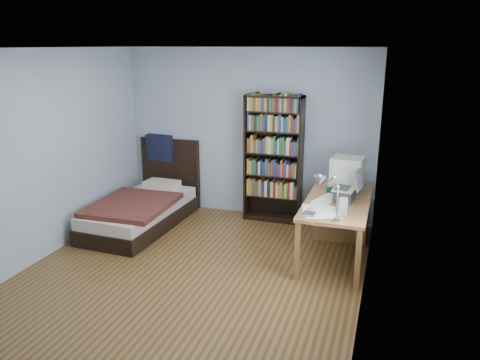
{
  "coord_description": "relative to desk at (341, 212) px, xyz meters",
  "views": [
    {
      "loc": [
        2.06,
        -4.49,
        2.53
      ],
      "look_at": [
        0.4,
        0.52,
        1.0
      ],
      "focal_mm": 35.0,
      "sensor_mm": 36.0,
      "label": 1
    }
  ],
  "objects": [
    {
      "name": "soda_can",
      "position": [
        -0.14,
        -0.27,
        0.37
      ],
      "size": [
        0.06,
        0.06,
        0.11
      ],
      "primitive_type": "cylinder",
      "color": "#083A09",
      "rests_on": "desk"
    },
    {
      "name": "phone_silver",
      "position": [
        -0.24,
        -0.77,
        0.32
      ],
      "size": [
        0.09,
        0.1,
        0.02
      ],
      "primitive_type": "cube",
      "rotation": [
        0.0,
        0.0,
        0.63
      ],
      "color": "silver",
      "rests_on": "desk"
    },
    {
      "name": "external_drive",
      "position": [
        -0.24,
        -1.09,
        0.33
      ],
      "size": [
        0.14,
        0.14,
        0.03
      ],
      "primitive_type": "cube",
      "rotation": [
        0.0,
        0.0,
        -0.02
      ],
      "color": "gray",
      "rests_on": "desk"
    },
    {
      "name": "bed",
      "position": [
        -2.79,
        -0.26,
        -0.16
      ],
      "size": [
        1.05,
        2.04,
        1.16
      ],
      "color": "black",
      "rests_on": "floor"
    },
    {
      "name": "desk",
      "position": [
        0.0,
        0.0,
        0.0
      ],
      "size": [
        0.75,
        1.62,
        0.73
      ],
      "color": "brown",
      "rests_on": "floor"
    },
    {
      "name": "room",
      "position": [
        -1.48,
        -1.4,
        0.84
      ],
      "size": [
        4.2,
        4.24,
        2.5
      ],
      "color": "#4D3116",
      "rests_on": "ground"
    },
    {
      "name": "laptop",
      "position": [
        0.09,
        -0.47,
        0.42
      ],
      "size": [
        0.36,
        0.35,
        0.39
      ],
      "color": "#2D2D30",
      "rests_on": "desk"
    },
    {
      "name": "crt_monitor",
      "position": [
        0.05,
        -0.01,
        0.56
      ],
      "size": [
        0.42,
        0.39,
        0.44
      ],
      "color": "beige",
      "rests_on": "desk"
    },
    {
      "name": "desk_lamp",
      "position": [
        -0.04,
        -1.54,
        0.81
      ],
      "size": [
        0.23,
        0.52,
        0.61
      ],
      "color": "#99999E",
      "rests_on": "desk"
    },
    {
      "name": "speaker",
      "position": [
        0.11,
        -0.91,
        0.4
      ],
      "size": [
        0.09,
        0.09,
        0.18
      ],
      "primitive_type": "cube",
      "rotation": [
        0.0,
        0.0,
        0.02
      ],
      "color": "gray",
      "rests_on": "desk"
    },
    {
      "name": "bookshelf",
      "position": [
        -1.06,
        0.54,
        0.51
      ],
      "size": [
        0.83,
        0.3,
        1.85
      ],
      "color": "black",
      "rests_on": "floor"
    },
    {
      "name": "mouse",
      "position": [
        -0.0,
        -0.18,
        0.33
      ],
      "size": [
        0.06,
        0.1,
        0.03
      ],
      "primitive_type": "ellipsoid",
      "color": "silver",
      "rests_on": "desk"
    },
    {
      "name": "keyboard",
      "position": [
        -0.13,
        -0.54,
        0.33
      ],
      "size": [
        0.32,
        0.48,
        0.04
      ],
      "primitive_type": "cube",
      "rotation": [
        0.0,
        0.07,
        -0.35
      ],
      "color": "beige",
      "rests_on": "desk"
    },
    {
      "name": "phone_grey",
      "position": [
        -0.25,
        -0.92,
        0.32
      ],
      "size": [
        0.07,
        0.1,
        0.02
      ],
      "primitive_type": "cube",
      "rotation": [
        0.0,
        0.0,
        -0.3
      ],
      "color": "gray",
      "rests_on": "desk"
    }
  ]
}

